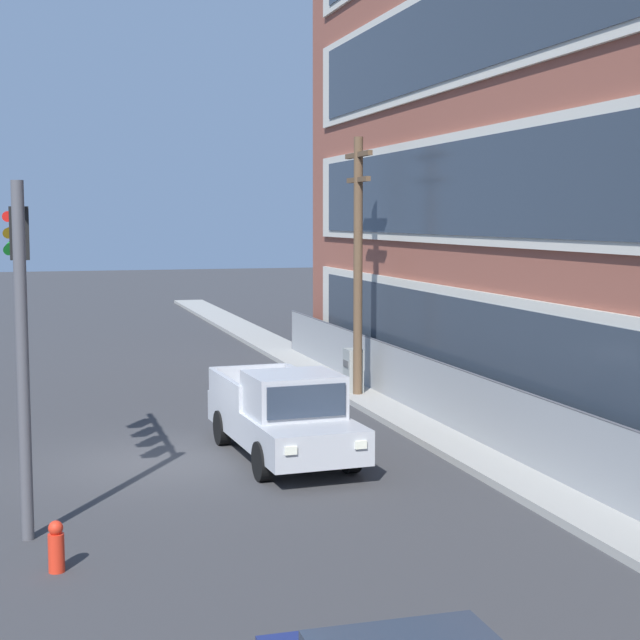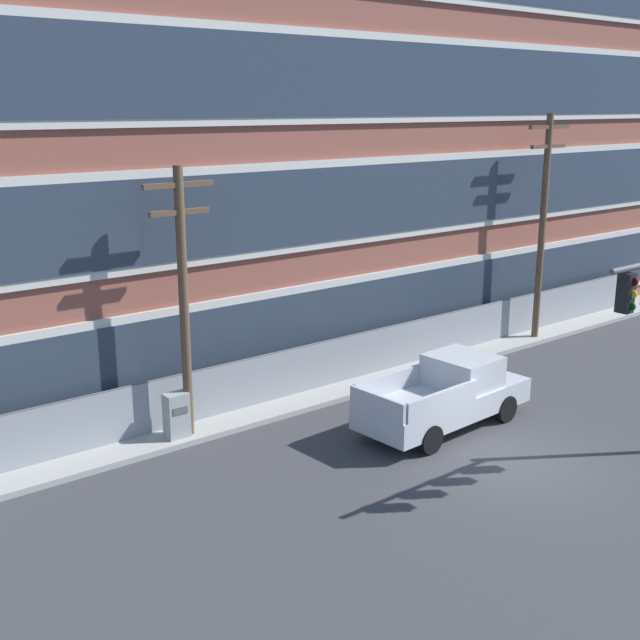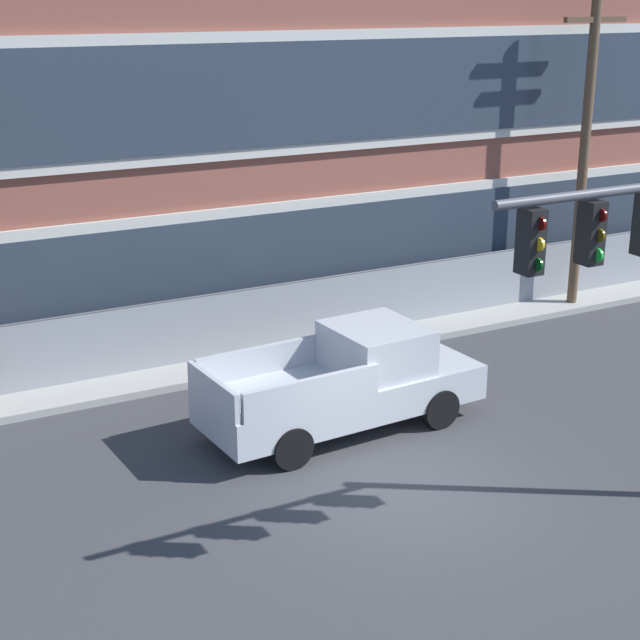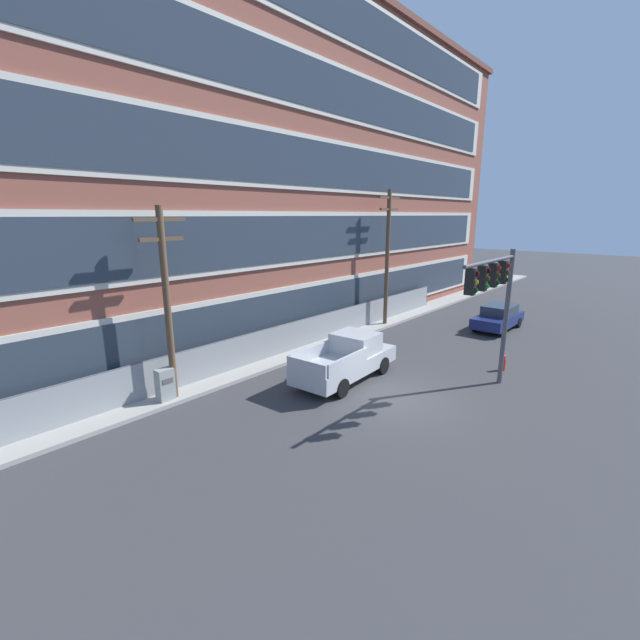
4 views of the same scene
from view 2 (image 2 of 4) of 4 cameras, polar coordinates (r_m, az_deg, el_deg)
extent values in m
plane|color=#38383A|center=(21.71, 13.85, -9.90)|extent=(160.00, 160.00, 0.00)
cube|color=#9E9B93|center=(26.22, 1.52, -4.83)|extent=(80.00, 1.75, 0.16)
cube|color=brown|center=(33.91, 2.34, 16.10)|extent=(42.26, 11.90, 19.23)
cube|color=beige|center=(30.40, 9.61, 1.76)|extent=(38.88, 0.10, 2.77)
cube|color=#2D3844|center=(30.36, 9.70, 1.74)|extent=(37.19, 0.06, 2.31)
cube|color=beige|center=(29.77, 9.94, 8.99)|extent=(38.88, 0.10, 2.77)
cube|color=#2D3844|center=(29.73, 10.03, 8.98)|extent=(37.19, 0.06, 2.31)
cube|color=beige|center=(29.62, 10.29, 16.40)|extent=(38.88, 0.10, 2.77)
cube|color=#2D3844|center=(29.58, 10.38, 16.40)|extent=(37.19, 0.06, 2.31)
cube|color=gray|center=(26.51, 1.94, -2.89)|extent=(32.67, 0.04, 1.66)
cylinder|color=#4C4C51|center=(38.80, 20.65, 1.93)|extent=(0.06, 0.06, 1.66)
cylinder|color=#4C4C51|center=(26.27, 1.95, -1.17)|extent=(32.67, 0.05, 0.05)
cube|color=black|center=(19.00, 20.91, 1.82)|extent=(0.28, 0.32, 0.90)
cylinder|color=#4B0807|center=(18.85, 21.45, 2.55)|extent=(0.04, 0.18, 0.18)
cylinder|color=gold|center=(18.91, 21.37, 1.72)|extent=(0.04, 0.18, 0.18)
cylinder|color=#0A4011|center=(18.97, 21.29, 0.90)|extent=(0.04, 0.18, 0.18)
cube|color=#B2B5BA|center=(23.36, 8.81, -5.81)|extent=(5.68, 2.33, 0.70)
cube|color=#B2B5BA|center=(23.67, 10.10, -3.54)|extent=(1.77, 1.96, 0.89)
cube|color=#283342|center=(24.32, 11.36, -3.10)|extent=(0.15, 1.67, 0.67)
cube|color=#B2B5BA|center=(22.84, 5.00, -4.48)|extent=(2.79, 0.27, 0.56)
cube|color=#B2B5BA|center=(21.66, 8.69, -5.72)|extent=(2.79, 0.27, 0.56)
cube|color=#B2B5BA|center=(21.21, 4.09, -6.03)|extent=(0.20, 1.96, 0.56)
cylinder|color=black|center=(25.25, 9.58, -5.06)|extent=(0.81, 0.30, 0.80)
cylinder|color=black|center=(24.21, 13.05, -6.15)|extent=(0.81, 0.30, 0.80)
cylinder|color=black|center=(22.89, 4.25, -7.04)|extent=(0.81, 0.30, 0.80)
cylinder|color=black|center=(21.74, 7.83, -8.39)|extent=(0.81, 0.30, 0.80)
cube|color=white|center=(25.83, 11.61, -3.64)|extent=(0.07, 0.24, 0.16)
cube|color=white|center=(25.06, 14.21, -4.38)|extent=(0.07, 0.24, 0.16)
cylinder|color=brown|center=(21.67, -9.65, 0.85)|extent=(0.26, 0.26, 7.52)
cube|color=brown|center=(21.11, -10.04, 9.45)|extent=(2.02, 0.14, 0.14)
cube|color=brown|center=(21.19, -9.95, 7.57)|extent=(1.72, 0.14, 0.14)
cylinder|color=brown|center=(31.88, 15.52, 6.14)|extent=(0.26, 0.26, 8.71)
cube|color=brown|center=(31.55, 16.02, 13.06)|extent=(2.29, 0.14, 0.14)
cube|color=brown|center=(31.57, 15.92, 11.79)|extent=(1.94, 0.14, 0.14)
cube|color=#939993|center=(22.43, -10.15, -6.87)|extent=(0.64, 0.44, 1.42)
cube|color=#515151|center=(22.13, -9.90, -6.37)|extent=(0.45, 0.02, 0.20)
camera|label=1|loc=(38.00, 37.03, 6.35)|focal=55.00mm
camera|label=3|loc=(7.58, 55.86, 2.03)|focal=55.00mm
camera|label=4|loc=(4.63, -11.81, -8.46)|focal=24.00mm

